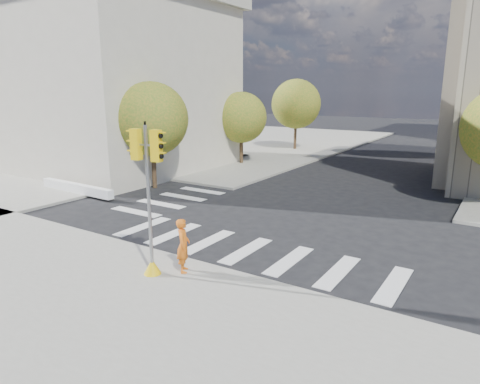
# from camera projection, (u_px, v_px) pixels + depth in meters

# --- Properties ---
(ground) EXTENTS (160.00, 160.00, 0.00)m
(ground) POSITION_uv_depth(u_px,v_px,m) (274.00, 236.00, 17.71)
(ground) COLOR black
(ground) RESTS_ON ground
(sidewalk_far_left) EXTENTS (28.00, 40.00, 0.15)m
(sidewalk_far_left) POSITION_uv_depth(u_px,v_px,m) (228.00, 141.00, 49.47)
(sidewalk_far_left) COLOR gray
(sidewalk_far_left) RESTS_ON ground
(classical_building) EXTENTS (19.00, 15.00, 12.70)m
(classical_building) POSITION_uv_depth(u_px,v_px,m) (97.00, 83.00, 33.24)
(classical_building) COLOR beige
(classical_building) RESTS_ON ground
(tree_lw_near) EXTENTS (4.40, 4.40, 6.41)m
(tree_lw_near) POSITION_uv_depth(u_px,v_px,m) (152.00, 119.00, 25.51)
(tree_lw_near) COLOR #382616
(tree_lw_near) RESTS_ON ground
(tree_lw_mid) EXTENTS (4.00, 4.00, 5.77)m
(tree_lw_mid) POSITION_uv_depth(u_px,v_px,m) (241.00, 118.00, 33.80)
(tree_lw_mid) COLOR #382616
(tree_lw_mid) RESTS_ON ground
(tree_lw_far) EXTENTS (4.80, 4.80, 6.95)m
(tree_lw_far) POSITION_uv_depth(u_px,v_px,m) (296.00, 104.00, 41.81)
(tree_lw_far) COLOR #382616
(tree_lw_far) RESTS_ON ground
(traffic_signal) EXTENTS (1.08, 0.56, 4.87)m
(traffic_signal) POSITION_uv_depth(u_px,v_px,m) (149.00, 212.00, 13.28)
(traffic_signal) COLOR yellow
(traffic_signal) RESTS_ON sidewalk_near
(photographer) EXTENTS (0.73, 0.78, 1.78)m
(photographer) POSITION_uv_depth(u_px,v_px,m) (183.00, 245.00, 13.75)
(photographer) COLOR #D76114
(photographer) RESTS_ON sidewalk_near
(planter_wall) EXTENTS (6.01, 0.58, 0.50)m
(planter_wall) POSITION_uv_depth(u_px,v_px,m) (77.00, 188.00, 24.62)
(planter_wall) COLOR white
(planter_wall) RESTS_ON sidewalk_left_near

